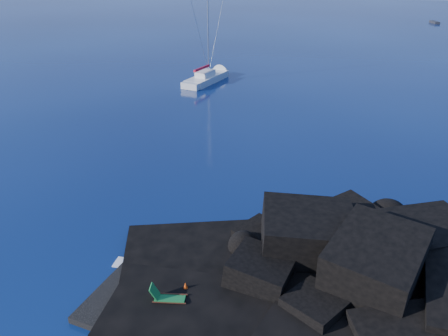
# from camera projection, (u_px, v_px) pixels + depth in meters

# --- Properties ---
(ground) EXTENTS (400.00, 400.00, 0.00)m
(ground) POSITION_uv_depth(u_px,v_px,m) (93.00, 295.00, 22.22)
(ground) COLOR black
(ground) RESTS_ON ground
(headland) EXTENTS (24.00, 24.00, 3.60)m
(headland) POSITION_uv_depth(u_px,v_px,m) (359.00, 306.00, 21.48)
(headland) COLOR black
(headland) RESTS_ON ground
(beach) EXTENTS (9.08, 6.86, 0.70)m
(beach) POSITION_uv_depth(u_px,v_px,m) (179.00, 306.00, 21.50)
(beach) COLOR black
(beach) RESTS_ON ground
(surf_foam) EXTENTS (10.00, 8.00, 0.06)m
(surf_foam) POSITION_uv_depth(u_px,v_px,m) (216.00, 254.00, 25.26)
(surf_foam) COLOR white
(surf_foam) RESTS_ON ground
(sailboat) EXTENTS (4.93, 12.83, 13.17)m
(sailboat) POSITION_uv_depth(u_px,v_px,m) (207.00, 82.00, 61.02)
(sailboat) COLOR silver
(sailboat) RESTS_ON ground
(deck_chair) EXTENTS (1.78, 1.08, 1.14)m
(deck_chair) POSITION_uv_depth(u_px,v_px,m) (170.00, 295.00, 20.88)
(deck_chair) COLOR #197132
(deck_chair) RESTS_ON beach
(towel) EXTENTS (1.79, 1.06, 0.04)m
(towel) POSITION_uv_depth(u_px,v_px,m) (202.00, 292.00, 21.86)
(towel) COLOR white
(towel) RESTS_ON beach
(sunbather) EXTENTS (1.65, 0.67, 0.22)m
(sunbather) POSITION_uv_depth(u_px,v_px,m) (202.00, 290.00, 21.80)
(sunbather) COLOR tan
(sunbather) RESTS_ON towel
(marker_cone) EXTENTS (0.50, 0.50, 0.62)m
(marker_cone) POSITION_uv_depth(u_px,v_px,m) (186.00, 287.00, 21.73)
(marker_cone) COLOR #E4420C
(marker_cone) RESTS_ON beach
(distant_boat_a) EXTENTS (2.33, 4.39, 0.56)m
(distant_boat_a) POSITION_uv_depth(u_px,v_px,m) (434.00, 23.00, 117.58)
(distant_boat_a) COLOR #27272C
(distant_boat_a) RESTS_ON ground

